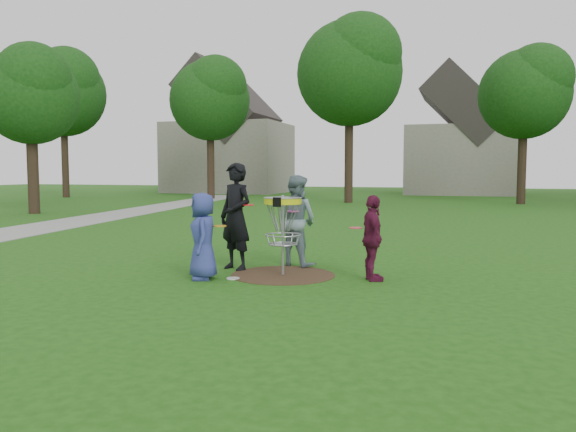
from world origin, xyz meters
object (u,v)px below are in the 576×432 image
(player_blue, at_px, (203,236))
(player_grey, at_px, (296,220))
(disc_golf_basket, at_px, (283,216))
(player_black, at_px, (236,216))
(player_maroon, at_px, (373,238))

(player_blue, relative_size, player_grey, 0.84)
(player_grey, xyz_separation_m, disc_golf_basket, (0.06, -1.04, 0.16))
(player_black, relative_size, player_grey, 1.13)
(player_grey, distance_m, disc_golf_basket, 1.05)
(player_blue, xyz_separation_m, disc_golf_basket, (1.16, 0.73, 0.30))
(player_blue, relative_size, player_maroon, 1.02)
(disc_golf_basket, bearing_deg, player_black, 163.67)
(player_maroon, relative_size, disc_golf_basket, 1.02)
(player_grey, bearing_deg, player_blue, 79.39)
(player_black, height_order, disc_golf_basket, player_black)
(player_black, bearing_deg, player_grey, 64.07)
(player_blue, height_order, player_black, player_black)
(player_maroon, bearing_deg, player_grey, 32.21)
(player_black, bearing_deg, disc_golf_basket, 8.95)
(player_blue, distance_m, player_maroon, 2.79)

